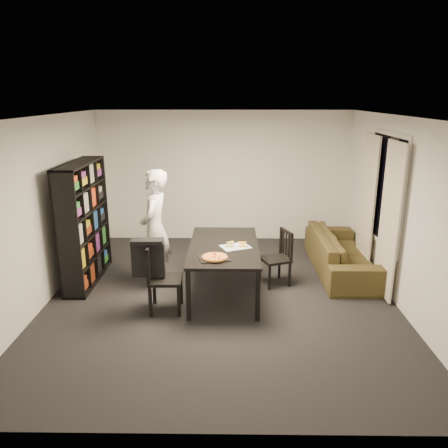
{
  "coord_description": "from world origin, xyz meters",
  "views": [
    {
      "loc": [
        0.12,
        -5.91,
        2.87
      ],
      "look_at": [
        0.04,
        0.24,
        1.05
      ],
      "focal_mm": 35.0,
      "sensor_mm": 36.0,
      "label": 1
    }
  ],
  "objects_px": {
    "dining_table": "(224,250)",
    "chair_left": "(159,273)",
    "chair_right": "(280,254)",
    "bookshelf": "(84,223)",
    "baking_tray": "(214,258)",
    "pepperoni_pizza": "(215,257)",
    "person": "(155,229)",
    "sofa": "(342,252)"
  },
  "relations": [
    {
      "from": "chair_right",
      "to": "pepperoni_pizza",
      "type": "bearing_deg",
      "value": -68.21
    },
    {
      "from": "pepperoni_pizza",
      "to": "baking_tray",
      "type": "bearing_deg",
      "value": 118.99
    },
    {
      "from": "baking_tray",
      "to": "pepperoni_pizza",
      "type": "bearing_deg",
      "value": -61.01
    },
    {
      "from": "person",
      "to": "chair_right",
      "type": "bearing_deg",
      "value": 95.88
    },
    {
      "from": "chair_right",
      "to": "sofa",
      "type": "relative_size",
      "value": 0.39
    },
    {
      "from": "baking_tray",
      "to": "person",
      "type": "bearing_deg",
      "value": 138.67
    },
    {
      "from": "dining_table",
      "to": "sofa",
      "type": "distance_m",
      "value": 2.2
    },
    {
      "from": "baking_tray",
      "to": "chair_right",
      "type": "bearing_deg",
      "value": 41.74
    },
    {
      "from": "person",
      "to": "sofa",
      "type": "bearing_deg",
      "value": 104.91
    },
    {
      "from": "chair_right",
      "to": "dining_table",
      "type": "bearing_deg",
      "value": -88.89
    },
    {
      "from": "baking_tray",
      "to": "sofa",
      "type": "bearing_deg",
      "value": 34.01
    },
    {
      "from": "bookshelf",
      "to": "chair_left",
      "type": "height_order",
      "value": "bookshelf"
    },
    {
      "from": "person",
      "to": "sofa",
      "type": "distance_m",
      "value": 3.15
    },
    {
      "from": "baking_tray",
      "to": "dining_table",
      "type": "bearing_deg",
      "value": 76.58
    },
    {
      "from": "chair_left",
      "to": "pepperoni_pizza",
      "type": "height_order",
      "value": "chair_left"
    },
    {
      "from": "chair_left",
      "to": "chair_right",
      "type": "relative_size",
      "value": 1.1
    },
    {
      "from": "baking_tray",
      "to": "sofa",
      "type": "height_order",
      "value": "baking_tray"
    },
    {
      "from": "dining_table",
      "to": "pepperoni_pizza",
      "type": "height_order",
      "value": "pepperoni_pizza"
    },
    {
      "from": "bookshelf",
      "to": "baking_tray",
      "type": "xyz_separation_m",
      "value": [
        2.07,
        -1.0,
        -0.19
      ]
    },
    {
      "from": "chair_right",
      "to": "baking_tray",
      "type": "bearing_deg",
      "value": -69.25
    },
    {
      "from": "bookshelf",
      "to": "chair_right",
      "type": "height_order",
      "value": "bookshelf"
    },
    {
      "from": "chair_right",
      "to": "person",
      "type": "height_order",
      "value": "person"
    },
    {
      "from": "chair_left",
      "to": "bookshelf",
      "type": "bearing_deg",
      "value": 50.29
    },
    {
      "from": "bookshelf",
      "to": "baking_tray",
      "type": "bearing_deg",
      "value": -25.76
    },
    {
      "from": "sofa",
      "to": "pepperoni_pizza",
      "type": "bearing_deg",
      "value": 124.57
    },
    {
      "from": "chair_right",
      "to": "person",
      "type": "xyz_separation_m",
      "value": [
        -1.93,
        -0.08,
        0.42
      ]
    },
    {
      "from": "bookshelf",
      "to": "sofa",
      "type": "relative_size",
      "value": 0.85
    },
    {
      "from": "chair_left",
      "to": "pepperoni_pizza",
      "type": "xyz_separation_m",
      "value": [
        0.76,
        0.01,
        0.23
      ]
    },
    {
      "from": "baking_tray",
      "to": "sofa",
      "type": "relative_size",
      "value": 0.18
    },
    {
      "from": "person",
      "to": "dining_table",
      "type": "bearing_deg",
      "value": 78.89
    },
    {
      "from": "dining_table",
      "to": "chair_left",
      "type": "distance_m",
      "value": 1.06
    },
    {
      "from": "baking_tray",
      "to": "sofa",
      "type": "distance_m",
      "value": 2.58
    },
    {
      "from": "chair_right",
      "to": "bookshelf",
      "type": "bearing_deg",
      "value": -112.96
    },
    {
      "from": "person",
      "to": "baking_tray",
      "type": "distance_m",
      "value": 1.24
    },
    {
      "from": "baking_tray",
      "to": "pepperoni_pizza",
      "type": "distance_m",
      "value": 0.03
    },
    {
      "from": "bookshelf",
      "to": "pepperoni_pizza",
      "type": "relative_size",
      "value": 5.43
    },
    {
      "from": "dining_table",
      "to": "chair_right",
      "type": "xyz_separation_m",
      "value": [
        0.87,
        0.35,
        -0.19
      ]
    },
    {
      "from": "chair_right",
      "to": "baking_tray",
      "type": "distance_m",
      "value": 1.37
    },
    {
      "from": "pepperoni_pizza",
      "to": "dining_table",
      "type": "bearing_deg",
      "value": 78.26
    },
    {
      "from": "chair_left",
      "to": "chair_right",
      "type": "bearing_deg",
      "value": -63.6
    },
    {
      "from": "sofa",
      "to": "person",
      "type": "bearing_deg",
      "value": 101.32
    },
    {
      "from": "person",
      "to": "pepperoni_pizza",
      "type": "bearing_deg",
      "value": 51.88
    }
  ]
}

